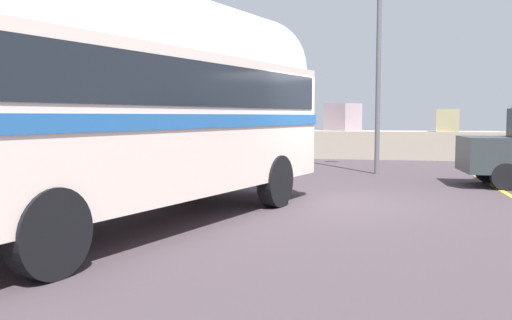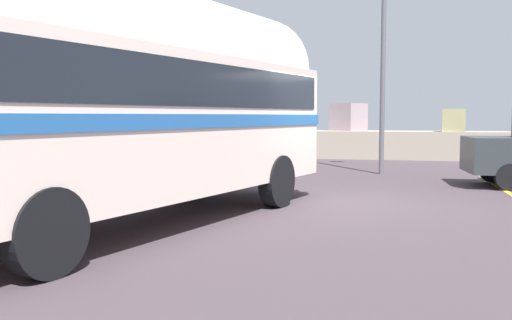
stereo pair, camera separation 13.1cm
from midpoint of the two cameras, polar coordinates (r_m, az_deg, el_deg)
The scene contains 4 objects.
ground at distance 11.00m, azimuth 7.22°, elevation -4.34°, with size 32.00×26.00×0.02m.
breakwater at distance 22.70m, azimuth 10.12°, elevation 2.02°, with size 31.36×2.12×2.49m.
vintage_coach at distance 8.69m, azimuth -11.95°, elevation 6.74°, with size 4.80×8.91×3.70m.
lamp_post at distance 16.66m, azimuth 13.37°, elevation 11.50°, with size 0.89×0.83×6.69m.
Camera 2 is at (1.08, -10.81, 1.70)m, focal length 39.16 mm.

